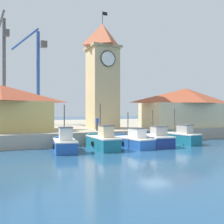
% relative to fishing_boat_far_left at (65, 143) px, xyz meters
% --- Properties ---
extents(ground_plane, '(300.00, 300.00, 0.00)m').
position_rel_fishing_boat_far_left_xyz_m(ground_plane, '(6.58, -4.21, -0.74)').
color(ground_plane, navy).
extents(quay_wharf, '(120.00, 40.00, 1.38)m').
position_rel_fishing_boat_far_left_xyz_m(quay_wharf, '(6.58, 23.04, -0.05)').
color(quay_wharf, '#A89E89').
rests_on(quay_wharf, ground).
extents(fishing_boat_far_left, '(2.53, 4.49, 4.19)m').
position_rel_fishing_boat_far_left_xyz_m(fishing_boat_far_left, '(0.00, 0.00, 0.00)').
color(fishing_boat_far_left, '#2356A8').
rests_on(fishing_boat_far_left, ground).
extents(fishing_boat_left_outer, '(1.93, 4.89, 4.33)m').
position_rel_fishing_boat_far_left_xyz_m(fishing_boat_left_outer, '(3.63, -0.04, 0.05)').
color(fishing_boat_left_outer, '#196B7F').
rests_on(fishing_boat_left_outer, ground).
extents(fishing_boat_left_inner, '(2.53, 5.35, 3.48)m').
position_rel_fishing_boat_far_left_xyz_m(fishing_boat_left_inner, '(6.81, -0.00, -0.07)').
color(fishing_boat_left_inner, '#2356A8').
rests_on(fishing_boat_left_inner, ground).
extents(fishing_boat_mid_left, '(2.90, 5.33, 3.72)m').
position_rel_fishing_boat_far_left_xyz_m(fishing_boat_mid_left, '(9.48, -0.14, -0.01)').
color(fishing_boat_mid_left, navy).
rests_on(fishing_boat_mid_left, ground).
extents(fishing_boat_center, '(2.64, 5.09, 3.88)m').
position_rel_fishing_boat_far_left_xyz_m(fishing_boat_center, '(12.97, 0.35, 0.01)').
color(fishing_boat_center, '#196B7F').
rests_on(fishing_boat_center, ground).
extents(clock_tower, '(3.95, 3.95, 15.28)m').
position_rel_fishing_boat_far_left_xyz_m(clock_tower, '(7.34, 8.80, 7.85)').
color(clock_tower, tan).
rests_on(clock_tower, quay_wharf).
extents(warehouse_left, '(10.99, 7.15, 5.16)m').
position_rel_fishing_boat_far_left_xyz_m(warehouse_left, '(-4.98, 8.99, 3.27)').
color(warehouse_left, tan).
rests_on(warehouse_left, quay_wharf).
extents(warehouse_right, '(13.16, 5.56, 5.45)m').
position_rel_fishing_boat_far_left_xyz_m(warehouse_right, '(19.28, 6.46, 3.43)').
color(warehouse_right, beige).
rests_on(warehouse_right, quay_wharf).
extents(port_crane_near, '(2.45, 7.82, 18.72)m').
position_rel_fishing_boat_far_left_xyz_m(port_crane_near, '(-3.96, 23.28, 7.40)').
color(port_crane_near, '#353539').
rests_on(port_crane_near, quay_wharf).
extents(port_crane_far, '(5.10, 7.20, 16.10)m').
position_rel_fishing_boat_far_left_xyz_m(port_crane_far, '(1.19, 22.07, 6.61)').
color(port_crane_far, navy).
rests_on(port_crane_far, quay_wharf).
extents(dock_worker_near_tower, '(0.34, 0.22, 1.62)m').
position_rel_fishing_boat_far_left_xyz_m(dock_worker_near_tower, '(5.01, 4.87, 1.48)').
color(dock_worker_near_tower, '#33333D').
rests_on(dock_worker_near_tower, quay_wharf).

